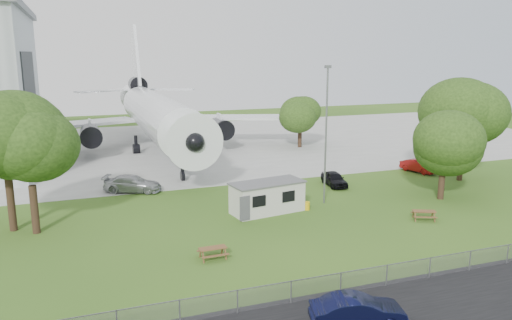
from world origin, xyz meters
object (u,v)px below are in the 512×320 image
object	(u,v)px
picnic_west	(213,258)
picnic_east	(423,220)
airliner	(155,112)
car_centre_sedan	(358,311)
site_cabin	(267,197)

from	to	relation	value
picnic_west	picnic_east	distance (m)	18.03
airliner	car_centre_sedan	distance (m)	48.79
car_centre_sedan	airliner	bearing A→B (deg)	16.48
airliner	site_cabin	xyz separation A→B (m)	(4.52, -30.30, -3.96)
airliner	site_cabin	world-z (taller)	airliner
airliner	site_cabin	distance (m)	30.89
picnic_west	airliner	bearing A→B (deg)	84.79
airliner	picnic_west	distance (m)	38.59
site_cabin	picnic_east	size ratio (longest dim) A/B	3.85
site_cabin	car_centre_sedan	size ratio (longest dim) A/B	1.49
site_cabin	picnic_east	world-z (taller)	site_cabin
car_centre_sedan	site_cabin	bearing A→B (deg)	6.56
picnic_west	car_centre_sedan	world-z (taller)	car_centre_sedan
airliner	picnic_east	world-z (taller)	airliner
site_cabin	picnic_west	bearing A→B (deg)	-131.20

